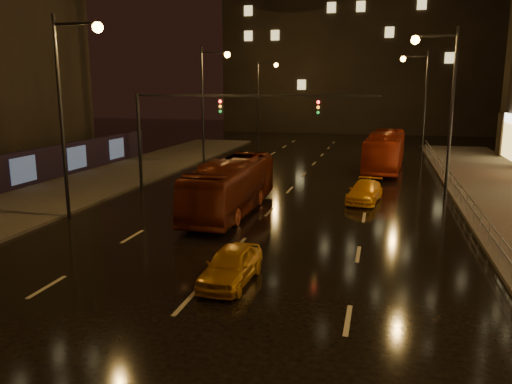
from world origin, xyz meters
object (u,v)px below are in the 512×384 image
Objects in this scene: bus_curb at (385,151)px; taxi_far at (365,192)px; bus_red at (231,186)px; taxi_near at (231,265)px.

bus_curb is 12.46m from taxi_far.
bus_red reaches higher than taxi_far.
bus_red is 2.78× the size of taxi_near.
bus_curb is 2.69× the size of taxi_far.
taxi_near reaches higher than taxi_far.
taxi_far is at bearing 31.95° from bus_red.
bus_curb reaches higher than taxi_far.
bus_curb is at bearing 64.38° from bus_red.
bus_red reaches higher than taxi_near.
taxi_far is (3.98, 13.86, -0.02)m from taxi_near.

